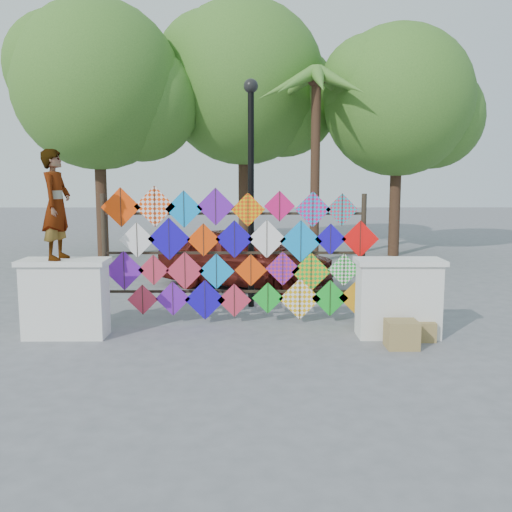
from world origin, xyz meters
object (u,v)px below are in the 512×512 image
at_px(vendor_woman, 56,205).
at_px(sedan, 245,257).
at_px(kite_rack, 238,255).
at_px(lamppost, 251,172).

xyz_separation_m(vendor_woman, sedan, (2.94, 4.23, -1.44)).
height_order(kite_rack, lamppost, lamppost).
distance_m(vendor_woman, lamppost, 3.82).
bearing_deg(kite_rack, lamppost, 80.12).
xyz_separation_m(sedan, lamppost, (0.14, -2.03, 1.98)).
distance_m(kite_rack, sedan, 3.34).
bearing_deg(kite_rack, sedan, 88.59).
relative_size(sedan, lamppost, 0.94).
relative_size(kite_rack, sedan, 1.18).
xyz_separation_m(kite_rack, lamppost, (0.22, 1.27, 1.47)).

